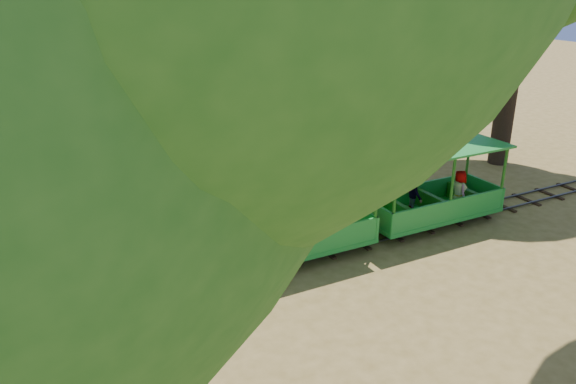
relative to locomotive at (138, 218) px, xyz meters
name	(u,v)px	position (x,y,z in m)	size (l,w,h in m)	color
ground	(324,251)	(4.33, -0.06, -1.74)	(90.00, 90.00, 0.00)	olive
track	(324,248)	(4.33, -0.06, -1.67)	(22.00, 1.00, 0.10)	#3F3D3A
locomotive	(138,218)	(0.00, 0.00, 0.00)	(2.68, 1.26, 3.08)	black
carriage_front	(296,226)	(3.54, -0.08, -0.89)	(3.92, 1.60, 2.04)	#1D872E
carriage_rear	(432,196)	(7.64, -0.05, -0.92)	(3.92, 1.60, 2.04)	#1D872E
fence	(209,145)	(4.33, 7.94, -1.16)	(18.10, 0.10, 1.00)	brown
shrub_mid_w	(102,134)	(0.92, 9.24, -0.65)	(3.15, 2.42, 2.18)	#2D6B1E
shrub_mid_e	(255,125)	(6.72, 9.24, -1.02)	(2.06, 1.59, 1.43)	#2D6B1E
shrub_east	(354,110)	(11.39, 9.24, -0.92)	(2.35, 1.81, 1.63)	#2D6B1E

